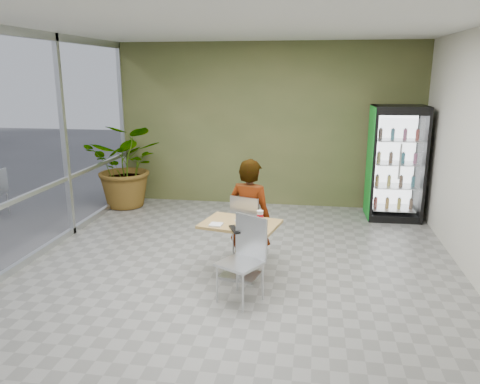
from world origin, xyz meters
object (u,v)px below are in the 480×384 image
(chair_far, at_px, (247,223))
(soda_cup, at_px, (260,216))
(chair_near, at_px, (246,252))
(seated_woman, at_px, (250,220))
(dining_table, at_px, (240,238))
(potted_plant, at_px, (128,165))
(beverage_fridge, at_px, (396,163))
(cafeteria_tray, at_px, (248,228))

(chair_far, distance_m, soda_cup, 0.61)
(chair_near, relative_size, seated_woman, 0.57)
(dining_table, distance_m, chair_near, 0.60)
(dining_table, distance_m, potted_plant, 4.05)
(dining_table, relative_size, soda_cup, 7.08)
(dining_table, relative_size, potted_plant, 0.64)
(chair_near, bearing_deg, soda_cup, 111.03)
(dining_table, distance_m, beverage_fridge, 3.85)
(chair_near, bearing_deg, potted_plant, 158.16)
(seated_woman, distance_m, potted_plant, 3.65)
(seated_woman, bearing_deg, dining_table, 103.95)
(chair_near, height_order, cafeteria_tray, chair_near)
(chair_near, distance_m, seated_woman, 1.20)
(chair_far, height_order, beverage_fridge, beverage_fridge)
(chair_far, bearing_deg, chair_near, 114.83)
(chair_near, relative_size, cafeteria_tray, 2.47)
(soda_cup, relative_size, potted_plant, 0.09)
(seated_woman, relative_size, potted_plant, 1.06)
(chair_near, height_order, soda_cup, chair_near)
(chair_far, distance_m, beverage_fridge, 3.41)
(chair_near, xyz_separation_m, potted_plant, (-2.89, 3.55, 0.25))
(beverage_fridge, bearing_deg, soda_cup, -127.82)
(beverage_fridge, distance_m, potted_plant, 5.10)
(seated_woman, xyz_separation_m, potted_plant, (-2.77, 2.36, 0.25))
(chair_near, relative_size, potted_plant, 0.60)
(chair_far, relative_size, beverage_fridge, 0.47)
(chair_far, xyz_separation_m, chair_near, (0.15, -1.15, 0.03))
(seated_woman, xyz_separation_m, cafeteria_tray, (0.09, -0.86, 0.17))
(dining_table, distance_m, seated_woman, 0.62)
(chair_near, bearing_deg, seated_woman, 124.62)
(seated_woman, bearing_deg, cafeteria_tray, 113.55)
(dining_table, bearing_deg, chair_near, -74.92)
(soda_cup, xyz_separation_m, beverage_fridge, (2.12, 2.92, 0.21))
(chair_far, xyz_separation_m, beverage_fridge, (2.36, 2.42, 0.47))
(chair_near, height_order, potted_plant, potted_plant)
(dining_table, relative_size, cafeteria_tray, 2.66)
(dining_table, height_order, potted_plant, potted_plant)
(dining_table, height_order, chair_far, chair_far)
(dining_table, xyz_separation_m, potted_plant, (-2.74, 2.97, 0.30))
(chair_far, height_order, cafeteria_tray, chair_far)
(dining_table, height_order, chair_near, chair_near)
(beverage_fridge, bearing_deg, cafeteria_tray, -126.53)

